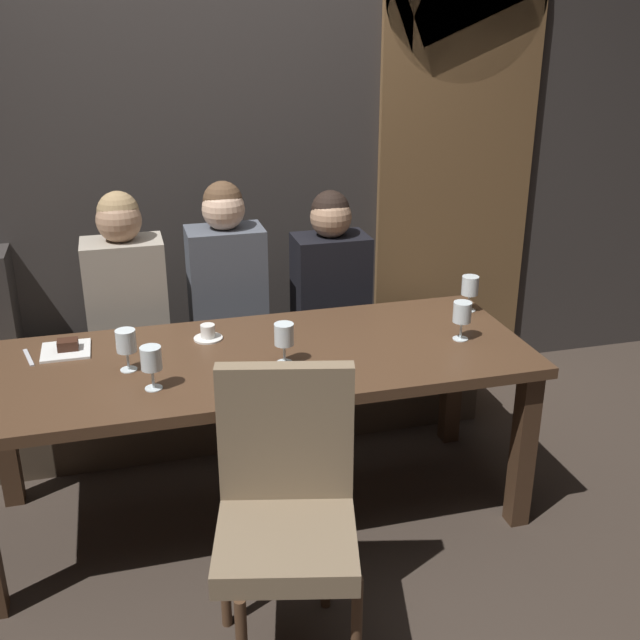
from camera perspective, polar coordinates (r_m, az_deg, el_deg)
name	(u,v)px	position (r m, az deg, el deg)	size (l,w,h in m)	color
ground	(261,510)	(3.43, -4.43, -13.91)	(9.00, 9.00, 0.00)	#382D26
back_wall_tiled	(206,119)	(4.02, -8.48, 14.51)	(6.00, 0.12, 3.00)	#383330
arched_door	(458,138)	(4.34, 10.18, 13.15)	(0.90, 0.05, 2.55)	brown
dining_table	(256,375)	(3.09, -4.78, -4.09)	(2.20, 0.84, 0.74)	#412B1C
banquette_bench	(233,391)	(3.90, -6.49, -5.29)	(2.50, 0.44, 0.45)	#4A3C2E
chair_near_side	(286,499)	(2.52, -2.53, -13.13)	(0.53, 0.53, 0.98)	#4C3321
diner_redhead	(126,286)	(3.61, -14.24, 2.44)	(0.36, 0.24, 0.83)	#9E9384
diner_bearded	(227,273)	(3.69, -6.89, 3.47)	(0.36, 0.24, 0.84)	#4C515B
diner_far_end	(331,272)	(3.78, 0.79, 3.55)	(0.36, 0.24, 0.77)	black
wine_glass_far_left	(470,286)	(3.52, 11.07, 2.46)	(0.08, 0.08, 0.16)	silver
wine_glass_near_left	(284,335)	(2.94, -2.69, -1.15)	(0.08, 0.08, 0.16)	silver
wine_glass_center_front	(151,359)	(2.80, -12.42, -2.87)	(0.08, 0.08, 0.16)	silver
wine_glass_far_right	(462,313)	(3.20, 10.51, 0.50)	(0.08, 0.08, 0.16)	silver
wine_glass_center_back	(126,343)	(2.97, -14.19, -1.65)	(0.08, 0.08, 0.16)	silver
espresso_cup	(208,333)	(3.22, -8.32, -0.99)	(0.12, 0.12, 0.06)	white
dessert_plate	(67,348)	(3.23, -18.29, -2.01)	(0.19, 0.19, 0.05)	white
fork_on_table	(29,358)	(3.23, -20.82, -2.63)	(0.02, 0.17, 0.01)	silver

